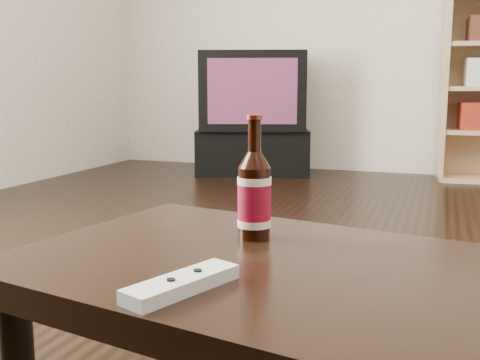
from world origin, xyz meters
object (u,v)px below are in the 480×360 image
(tv_stand, at_px, (253,152))
(remote, at_px, (182,284))
(beer_bottle, at_px, (254,196))
(coffee_table, at_px, (305,296))
(tv, at_px, (253,91))

(tv_stand, xyz_separation_m, remote, (1.06, -3.49, 0.22))
(beer_bottle, relative_size, remote, 1.21)
(tv_stand, relative_size, remote, 4.34)
(coffee_table, height_order, remote, remote)
(tv, bearing_deg, remote, -90.72)
(remote, bearing_deg, tv_stand, 127.86)
(tv_stand, bearing_deg, beer_bottle, -89.03)
(tv, distance_m, beer_bottle, 3.35)
(tv, xyz_separation_m, beer_bottle, (1.07, -3.17, -0.18))
(beer_bottle, bearing_deg, tv_stand, 108.62)
(tv_stand, xyz_separation_m, tv, (0.00, -0.00, 0.48))
(remote, bearing_deg, tv, 127.86)
(tv, bearing_deg, tv_stand, 90.00)
(tv_stand, distance_m, coffee_table, 3.54)
(coffee_table, relative_size, beer_bottle, 4.59)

